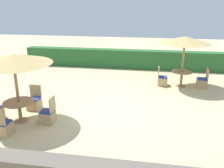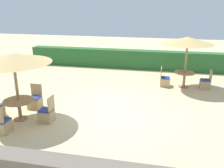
# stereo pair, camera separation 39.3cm
# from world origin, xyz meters

# --- Properties ---
(ground_plane) EXTENTS (40.00, 40.00, 0.00)m
(ground_plane) POSITION_xyz_m (0.00, 0.00, 0.00)
(ground_plane) COLOR #D1BA8C
(hedge_row) EXTENTS (13.00, 0.70, 1.13)m
(hedge_row) POSITION_xyz_m (0.00, 6.55, 0.56)
(hedge_row) COLOR #28602D
(hedge_row) RESTS_ON ground_plane
(parasol_back_right) EXTENTS (2.39, 2.39, 2.44)m
(parasol_back_right) POSITION_xyz_m (2.95, 3.48, 2.26)
(parasol_back_right) COLOR #93704C
(parasol_back_right) RESTS_ON ground_plane
(round_table_back_right) EXTENTS (0.95, 0.95, 0.75)m
(round_table_back_right) POSITION_xyz_m (2.95, 3.48, 0.56)
(round_table_back_right) COLOR #93704C
(round_table_back_right) RESTS_ON ground_plane
(patio_chair_back_right_west) EXTENTS (0.46, 0.46, 0.93)m
(patio_chair_back_right_west) POSITION_xyz_m (2.03, 3.47, 0.26)
(patio_chair_back_right_west) COLOR tan
(patio_chair_back_right_west) RESTS_ON ground_plane
(patio_chair_back_right_east) EXTENTS (0.46, 0.46, 0.93)m
(patio_chair_back_right_east) POSITION_xyz_m (3.95, 3.48, 0.26)
(patio_chair_back_right_east) COLOR tan
(patio_chair_back_right_east) RESTS_ON ground_plane
(parasol_front_left) EXTENTS (2.52, 2.52, 2.38)m
(parasol_front_left) POSITION_xyz_m (-2.93, -1.29, 2.21)
(parasol_front_left) COLOR #93704C
(parasol_front_left) RESTS_ON ground_plane
(round_table_front_left) EXTENTS (1.05, 1.05, 0.72)m
(round_table_front_left) POSITION_xyz_m (-2.93, -1.29, 0.57)
(round_table_front_left) COLOR #93704C
(round_table_front_left) RESTS_ON ground_plane
(patio_chair_front_left_north) EXTENTS (0.46, 0.46, 0.93)m
(patio_chair_front_left_north) POSITION_xyz_m (-2.91, -0.25, 0.26)
(patio_chair_front_left_north) COLOR tan
(patio_chair_front_left_north) RESTS_ON ground_plane
(patio_chair_front_left_south) EXTENTS (0.46, 0.46, 0.93)m
(patio_chair_front_left_south) POSITION_xyz_m (-2.96, -2.28, 0.26)
(patio_chair_front_left_south) COLOR tan
(patio_chair_front_left_south) RESTS_ON ground_plane
(patio_chair_front_left_east) EXTENTS (0.46, 0.46, 0.93)m
(patio_chair_front_left_east) POSITION_xyz_m (-1.92, -1.25, 0.26)
(patio_chair_front_left_east) COLOR tan
(patio_chair_front_left_east) RESTS_ON ground_plane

